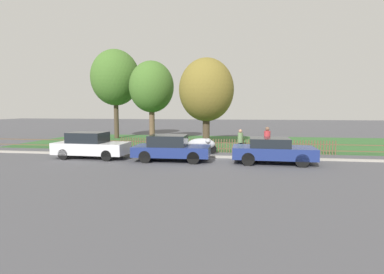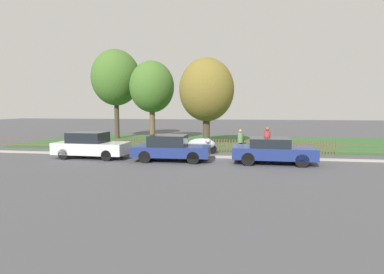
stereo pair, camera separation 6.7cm
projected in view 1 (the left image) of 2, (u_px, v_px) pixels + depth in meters
name	position (u px, v px, depth m)	size (l,w,h in m)	color
ground_plane	(220.00, 158.00, 16.78)	(120.00, 120.00, 0.00)	#4C4C51
kerb_stone	(221.00, 157.00, 16.87)	(32.20, 0.20, 0.12)	#9E998E
grass_strip	(226.00, 142.00, 24.60)	(32.20, 11.36, 0.01)	#33602D
park_fence	(223.00, 146.00, 18.98)	(32.20, 0.05, 0.86)	brown
parked_car_silver_hatchback	(91.00, 145.00, 16.77)	(4.12, 1.77, 1.46)	silver
parked_car_black_saloon	(171.00, 148.00, 15.92)	(4.06, 1.95, 1.38)	navy
parked_car_navy_estate	(272.00, 150.00, 15.17)	(4.09, 1.96, 1.30)	navy
covered_motorcycle	(202.00, 144.00, 18.45)	(1.87, 0.86, 0.96)	black
tree_nearest_kerb	(115.00, 78.00, 27.65)	(4.47, 4.47, 8.21)	#473828
tree_behind_motorcycle	(152.00, 87.00, 25.27)	(3.77, 3.77, 6.78)	brown
tree_mid_park	(206.00, 90.00, 21.74)	(3.99, 3.99, 6.44)	#473828
pedestrian_near_fence	(240.00, 141.00, 17.85)	(0.43, 0.43, 1.55)	black
pedestrian_by_lamp	(267.00, 140.00, 17.00)	(0.40, 0.40, 1.75)	#7F6B51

